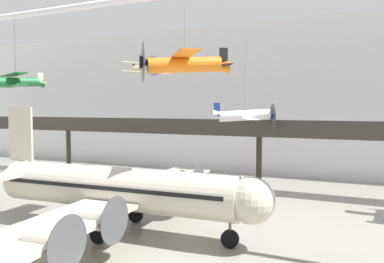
# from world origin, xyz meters

# --- Properties ---
(hangar_back_wall) EXTENTS (140.00, 3.00, 22.72)m
(hangar_back_wall) POSITION_xyz_m (0.00, 39.14, 11.36)
(hangar_back_wall) COLOR white
(hangar_back_wall) RESTS_ON ground
(mezzanine_walkway) EXTENTS (110.00, 3.20, 8.63)m
(mezzanine_walkway) POSITION_xyz_m (0.00, 26.76, 7.02)
(mezzanine_walkway) COLOR #38332D
(mezzanine_walkway) RESTS_ON ground
(airliner_silver_main) EXTENTS (26.22, 29.79, 10.05)m
(airliner_silver_main) POSITION_xyz_m (-6.69, 7.14, 3.52)
(airliner_silver_main) COLOR beige
(airliner_silver_main) RESTS_ON ground
(suspended_plane_orange_highwing) EXTENTS (7.79, 8.42, 6.43)m
(suspended_plane_orange_highwing) POSITION_xyz_m (-2.24, 11.03, 13.65)
(suspended_plane_orange_highwing) COLOR orange
(suspended_plane_green_biplane) EXTENTS (6.15, 5.42, 7.04)m
(suspended_plane_green_biplane) POSITION_xyz_m (-18.98, 8.51, 12.51)
(suspended_plane_green_biplane) COLOR #1E6B33
(suspended_plane_cream_biplane) EXTENTS (5.83, 6.54, 4.56)m
(suspended_plane_cream_biplane) POSITION_xyz_m (-14.37, 24.26, 14.97)
(suspended_plane_cream_biplane) COLOR beige
(suspended_plane_white_twin) EXTENTS (7.30, 8.36, 10.86)m
(suspended_plane_white_twin) POSITION_xyz_m (-0.59, 23.25, 9.14)
(suspended_plane_white_twin) COLOR silver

